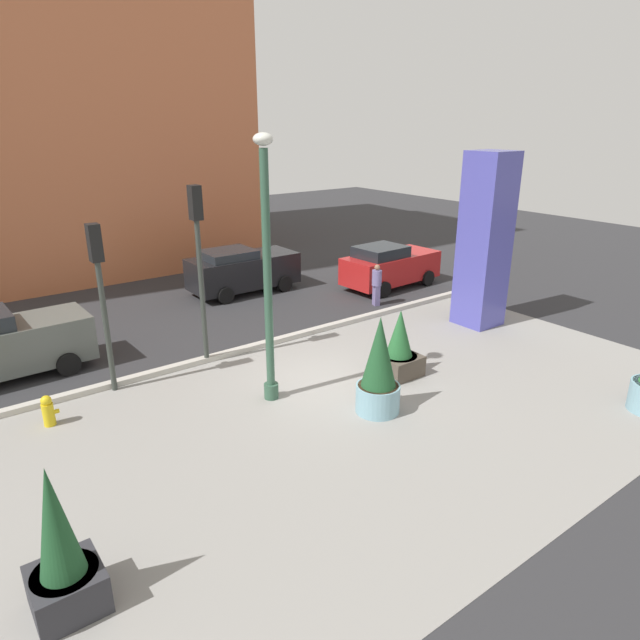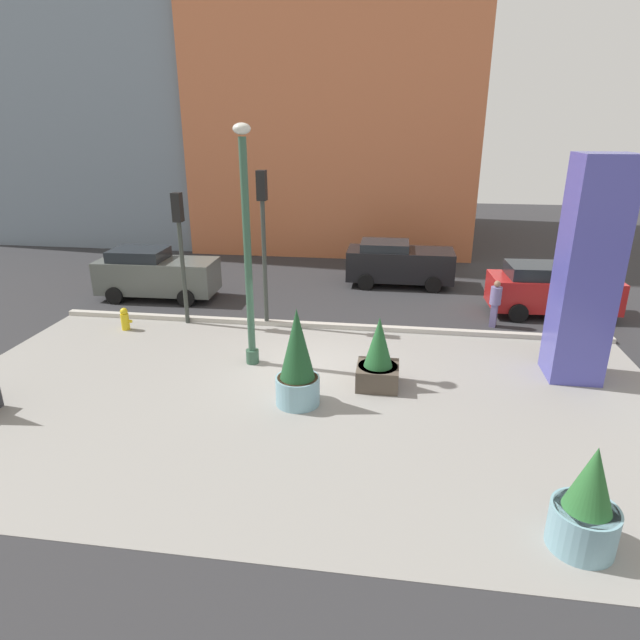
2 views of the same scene
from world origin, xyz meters
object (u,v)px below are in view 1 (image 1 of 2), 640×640
object	(u,v)px
lamp_post	(268,279)
fire_hydrant	(48,411)
traffic_light_far_side	(100,282)
potted_plant_mid_plaza	(61,555)
traffic_light_corner	(199,248)
car_curb_west	(389,266)
potted_plant_by_pillar	(399,349)
car_passing_lane	(242,270)
art_pillar_blue	(485,241)
pedestrian_crossing	(377,283)
potted_plant_near_right	(379,371)

from	to	relation	value
lamp_post	fire_hydrant	size ratio (longest dim) A/B	8.46
lamp_post	traffic_light_far_side	xyz separation A→B (m)	(-3.01, 2.82, -0.18)
potted_plant_mid_plaza	traffic_light_corner	world-z (taller)	traffic_light_corner
traffic_light_far_side	traffic_light_corner	world-z (taller)	traffic_light_corner
traffic_light_corner	car_curb_west	bearing A→B (deg)	14.61
potted_plant_by_pillar	traffic_light_corner	size ratio (longest dim) A/B	0.37
lamp_post	fire_hydrant	bearing A→B (deg)	158.08
lamp_post	car_passing_lane	bearing A→B (deg)	64.90
fire_hydrant	art_pillar_blue	bearing A→B (deg)	-6.39
pedestrian_crossing	car_curb_west	bearing A→B (deg)	35.91
art_pillar_blue	potted_plant_mid_plaza	bearing A→B (deg)	-163.91
potted_plant_near_right	car_curb_west	size ratio (longest dim) A/B	0.56
art_pillar_blue	pedestrian_crossing	size ratio (longest dim) A/B	3.63
art_pillar_blue	traffic_light_far_side	world-z (taller)	art_pillar_blue
potted_plant_mid_plaza	potted_plant_near_right	size ratio (longest dim) A/B	0.98
art_pillar_blue	fire_hydrant	world-z (taller)	art_pillar_blue
lamp_post	car_curb_west	size ratio (longest dim) A/B	1.47
potted_plant_by_pillar	traffic_light_corner	world-z (taller)	traffic_light_corner
traffic_light_corner	art_pillar_blue	bearing A→B (deg)	-16.09
potted_plant_near_right	traffic_light_far_side	size ratio (longest dim) A/B	0.56
potted_plant_mid_plaza	potted_plant_near_right	distance (m)	7.57
car_curb_west	pedestrian_crossing	size ratio (longest dim) A/B	2.75
lamp_post	traffic_light_corner	xyz separation A→B (m)	(-0.32, 2.99, 0.25)
fire_hydrant	potted_plant_near_right	bearing A→B (deg)	-31.90
lamp_post	car_passing_lane	world-z (taller)	lamp_post
potted_plant_by_pillar	potted_plant_mid_plaza	bearing A→B (deg)	-163.18
potted_plant_near_right	potted_plant_mid_plaza	bearing A→B (deg)	-167.77
traffic_light_far_side	car_curb_west	world-z (taller)	traffic_light_far_side
lamp_post	art_pillar_blue	bearing A→B (deg)	2.84
lamp_post	potted_plant_mid_plaza	world-z (taller)	lamp_post
pedestrian_crossing	art_pillar_blue	bearing A→B (deg)	-67.89
fire_hydrant	traffic_light_far_side	bearing A→B (deg)	27.33
potted_plant_near_right	pedestrian_crossing	size ratio (longest dim) A/B	1.54
car_curb_west	potted_plant_by_pillar	bearing A→B (deg)	-131.72
potted_plant_by_pillar	traffic_light_corner	distance (m)	6.04
potted_plant_by_pillar	fire_hydrant	bearing A→B (deg)	161.22
art_pillar_blue	pedestrian_crossing	distance (m)	4.30
car_passing_lane	pedestrian_crossing	xyz separation A→B (m)	(3.16, -4.49, -0.06)
potted_plant_near_right	traffic_light_far_side	bearing A→B (deg)	133.64
potted_plant_near_right	pedestrian_crossing	world-z (taller)	potted_plant_near_right
art_pillar_blue	car_curb_west	distance (m)	5.44
traffic_light_far_side	car_curb_west	distance (m)	12.66
traffic_light_far_side	car_curb_west	bearing A→B (deg)	12.22
potted_plant_mid_plaza	car_curb_west	bearing A→B (deg)	31.55
traffic_light_far_side	traffic_light_corner	size ratio (longest dim) A/B	0.86
car_passing_lane	potted_plant_near_right	bearing A→B (deg)	-102.22
potted_plant_near_right	traffic_light_corner	xyz separation A→B (m)	(-1.99, 5.08, 2.27)
lamp_post	car_passing_lane	xyz separation A→B (m)	(3.96, 8.45, -2.16)
lamp_post	pedestrian_crossing	world-z (taller)	lamp_post
potted_plant_by_pillar	traffic_light_corner	bearing A→B (deg)	134.65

